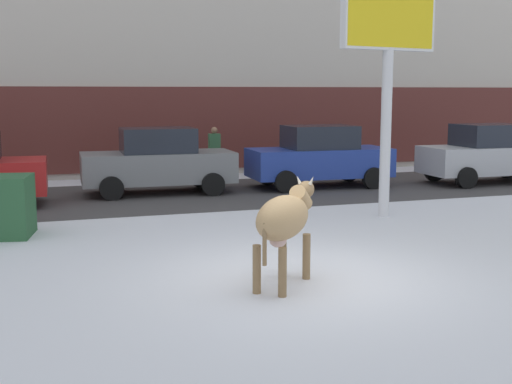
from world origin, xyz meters
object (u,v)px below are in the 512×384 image
(cow_tan, at_px, (285,219))
(pedestrian_near_billboard, at_px, (214,154))
(car_blue_sedan, at_px, (319,157))
(car_silver_sedan, at_px, (489,154))
(billboard, at_px, (389,24))
(car_grey_sedan, at_px, (158,161))

(cow_tan, relative_size, pedestrian_near_billboard, 0.97)
(pedestrian_near_billboard, bearing_deg, car_blue_sedan, -40.17)
(car_blue_sedan, bearing_deg, car_silver_sedan, -9.01)
(car_silver_sedan, height_order, pedestrian_near_billboard, car_silver_sedan)
(cow_tan, xyz_separation_m, billboard, (4.10, 4.42, 3.32))
(cow_tan, distance_m, car_silver_sedan, 13.09)
(billboard, height_order, car_grey_sedan, billboard)
(car_grey_sedan, relative_size, car_blue_sedan, 1.00)
(billboard, xyz_separation_m, car_silver_sedan, (5.89, 4.03, -3.41))
(billboard, xyz_separation_m, car_grey_sedan, (-4.30, 5.09, -3.41))
(billboard, bearing_deg, pedestrian_near_billboard, 106.74)
(billboard, xyz_separation_m, pedestrian_near_billboard, (-2.14, 7.13, -3.43))
(car_silver_sedan, bearing_deg, cow_tan, -139.77)
(billboard, bearing_deg, cow_tan, -132.84)
(cow_tan, height_order, billboard, billboard)
(cow_tan, height_order, car_grey_sedan, car_grey_sedan)
(cow_tan, bearing_deg, car_blue_sedan, 63.66)
(car_blue_sedan, distance_m, pedestrian_near_billboard, 3.47)
(car_silver_sedan, relative_size, pedestrian_near_billboard, 2.46)
(car_grey_sedan, bearing_deg, pedestrian_near_billboard, 43.38)
(car_grey_sedan, relative_size, car_silver_sedan, 1.00)
(car_grey_sedan, distance_m, car_blue_sedan, 4.82)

